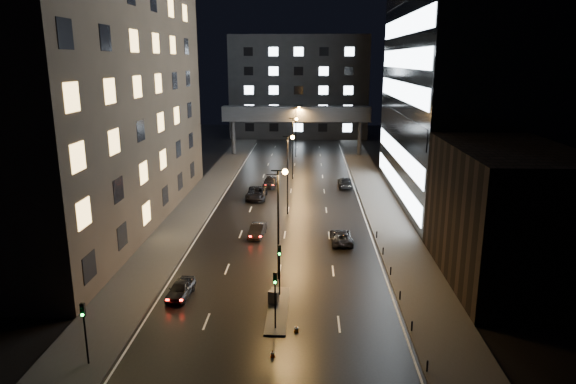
% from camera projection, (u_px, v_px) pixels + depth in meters
% --- Properties ---
extents(ground, '(160.00, 160.00, 0.00)m').
position_uv_depth(ground, '(291.00, 191.00, 77.25)').
color(ground, black).
rests_on(ground, ground).
extents(sidewalk_left, '(5.00, 110.00, 0.15)m').
position_uv_depth(sidewalk_left, '(202.00, 198.00, 72.89)').
color(sidewalk_left, '#383533').
rests_on(sidewalk_left, ground).
extents(sidewalk_right, '(5.00, 110.00, 0.15)m').
position_uv_depth(sidewalk_right, '(379.00, 200.00, 71.91)').
color(sidewalk_right, '#383533').
rests_on(sidewalk_right, ground).
extents(building_left, '(15.00, 48.00, 40.00)m').
position_uv_depth(building_left, '(87.00, 52.00, 57.65)').
color(building_left, '#2D2319').
rests_on(building_left, ground).
extents(building_right_low, '(10.00, 18.00, 12.00)m').
position_uv_depth(building_right_low, '(506.00, 215.00, 44.98)').
color(building_right_low, black).
rests_on(building_right_low, ground).
extents(building_right_glass, '(20.00, 36.00, 45.00)m').
position_uv_depth(building_right_glass, '(482.00, 33.00, 66.76)').
color(building_right_glass, black).
rests_on(building_right_glass, ground).
extents(building_far, '(34.00, 14.00, 25.00)m').
position_uv_depth(building_far, '(299.00, 87.00, 130.22)').
color(building_far, '#333335').
rests_on(building_far, ground).
extents(skybridge, '(30.00, 3.00, 10.00)m').
position_uv_depth(skybridge, '(296.00, 115.00, 104.18)').
color(skybridge, '#333335').
rests_on(skybridge, ground).
extents(median_island, '(1.60, 8.00, 0.15)m').
position_uv_depth(median_island, '(278.00, 309.00, 40.47)').
color(median_island, '#383533').
rests_on(median_island, ground).
extents(traffic_signal_near, '(0.28, 0.34, 4.40)m').
position_uv_depth(traffic_signal_near, '(279.00, 262.00, 42.12)').
color(traffic_signal_near, black).
rests_on(traffic_signal_near, median_island).
extents(traffic_signal_far, '(0.28, 0.34, 4.40)m').
position_uv_depth(traffic_signal_far, '(275.00, 291.00, 36.80)').
color(traffic_signal_far, black).
rests_on(traffic_signal_far, median_island).
extents(traffic_signal_corner, '(0.28, 0.34, 4.40)m').
position_uv_depth(traffic_signal_corner, '(84.00, 324.00, 32.47)').
color(traffic_signal_corner, black).
rests_on(traffic_signal_corner, ground).
extents(bollard_row, '(0.12, 25.12, 0.90)m').
position_uv_depth(bollard_row, '(395.00, 283.00, 44.34)').
color(bollard_row, black).
rests_on(bollard_row, ground).
extents(streetlight_near, '(1.45, 0.50, 10.15)m').
position_uv_depth(streetlight_near, '(280.00, 210.00, 44.67)').
color(streetlight_near, black).
rests_on(streetlight_near, ground).
extents(streetlight_mid_a, '(1.45, 0.50, 10.15)m').
position_uv_depth(streetlight_mid_a, '(289.00, 164.00, 64.01)').
color(streetlight_mid_a, black).
rests_on(streetlight_mid_a, ground).
extents(streetlight_mid_b, '(1.45, 0.50, 10.15)m').
position_uv_depth(streetlight_mid_b, '(294.00, 140.00, 83.36)').
color(streetlight_mid_b, black).
rests_on(streetlight_mid_b, ground).
extents(streetlight_far, '(1.45, 0.50, 10.15)m').
position_uv_depth(streetlight_far, '(297.00, 125.00, 102.70)').
color(streetlight_far, black).
rests_on(streetlight_far, ground).
extents(car_away_a, '(2.01, 4.24, 1.40)m').
position_uv_depth(car_away_a, '(181.00, 289.00, 42.67)').
color(car_away_a, black).
rests_on(car_away_a, ground).
extents(car_away_b, '(1.91, 4.37, 1.40)m').
position_uv_depth(car_away_b, '(257.00, 230.00, 57.27)').
color(car_away_b, black).
rests_on(car_away_b, ground).
extents(car_away_c, '(2.73, 5.89, 1.64)m').
position_uv_depth(car_away_c, '(257.00, 193.00, 72.69)').
color(car_away_c, black).
rests_on(car_away_c, ground).
extents(car_away_d, '(2.20, 5.11, 1.46)m').
position_uv_depth(car_away_d, '(270.00, 182.00, 79.71)').
color(car_away_d, black).
rests_on(car_away_d, ground).
extents(car_toward_a, '(2.42, 4.95, 1.35)m').
position_uv_depth(car_toward_a, '(341.00, 237.00, 55.28)').
color(car_toward_a, black).
rests_on(car_toward_a, ground).
extents(car_toward_b, '(2.14, 5.23, 1.52)m').
position_uv_depth(car_toward_b, '(345.00, 182.00, 79.44)').
color(car_toward_b, black).
rests_on(car_toward_b, ground).
extents(utility_cabinet, '(0.89, 0.64, 1.07)m').
position_uv_depth(utility_cabinet, '(273.00, 297.00, 41.16)').
color(utility_cabinet, '#4B4A4D').
rests_on(utility_cabinet, median_island).
extents(cone_a, '(0.47, 0.47, 0.51)m').
position_uv_depth(cone_a, '(296.00, 329.00, 37.25)').
color(cone_a, orange).
rests_on(cone_a, ground).
extents(cone_b, '(0.43, 0.43, 0.52)m').
position_uv_depth(cone_b, '(273.00, 353.00, 34.09)').
color(cone_b, '#DB510B').
rests_on(cone_b, ground).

